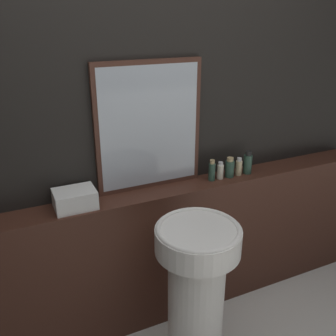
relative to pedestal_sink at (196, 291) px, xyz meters
name	(u,v)px	position (x,y,z in m)	size (l,w,h in m)	color
wall_back	(150,125)	(-0.01, 0.57, 0.74)	(8.00, 0.06, 2.50)	black
vanity_counter	(160,255)	(-0.01, 0.44, -0.06)	(2.98, 0.20, 0.89)	#422319
pedestal_sink	(196,291)	(0.00, 0.00, 0.00)	(0.42, 0.42, 0.90)	white
mirror	(149,127)	(-0.03, 0.52, 0.74)	(0.62, 0.03, 0.72)	#47281E
towel_stack	(75,199)	(-0.49, 0.44, 0.43)	(0.21, 0.16, 0.10)	white
shampoo_bottle	(212,171)	(0.34, 0.44, 0.44)	(0.04, 0.04, 0.13)	#2D4C3D
conditioner_bottle	(220,171)	(0.40, 0.44, 0.43)	(0.04, 0.04, 0.11)	beige
lotion_bottle	(230,168)	(0.47, 0.44, 0.44)	(0.06, 0.06, 0.13)	#2D4C3D
body_wash_bottle	(239,167)	(0.53, 0.44, 0.44)	(0.04, 0.04, 0.11)	#C6B284
hand_soap_bottle	(248,163)	(0.60, 0.44, 0.45)	(0.05, 0.05, 0.15)	#2D4C3D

